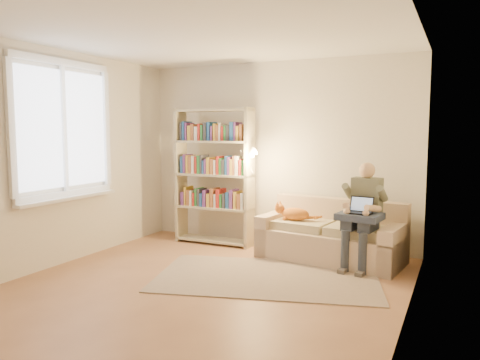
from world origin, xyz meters
The scene contains 13 objects.
floor centered at (0.00, 0.00, 0.00)m, with size 4.50×4.50×0.00m, color #966544.
ceiling centered at (0.00, 0.00, 2.60)m, with size 4.00×4.50×0.02m, color white.
wall_left centered at (-2.00, 0.00, 1.30)m, with size 0.02×4.50×2.60m, color silver.
wall_right centered at (2.00, 0.00, 1.30)m, with size 0.02×4.50×2.60m, color silver.
wall_back centered at (0.00, 2.25, 1.30)m, with size 4.00×0.02×2.60m, color silver.
window centered at (-1.95, 0.20, 1.38)m, with size 0.12×1.52×1.69m.
sofa centered at (0.94, 1.74, 0.27)m, with size 1.86×1.02×0.75m.
person centered at (1.36, 1.54, 0.71)m, with size 0.41×0.59×1.25m.
cat centered at (0.50, 1.68, 0.57)m, with size 0.57×0.24×0.20m.
blanket centered at (1.29, 1.44, 0.64)m, with size 0.49×0.40×0.08m, color #2C364E.
laptop centered at (1.29, 1.45, 0.73)m, with size 0.30×0.26×0.24m.
bookshelf centered at (-0.80, 1.85, 1.08)m, with size 1.29×0.35×1.95m.
rug centered at (0.49, 0.70, 0.01)m, with size 2.43×1.44×0.01m, color gray.
Camera 1 is at (2.39, -4.00, 1.63)m, focal length 35.00 mm.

